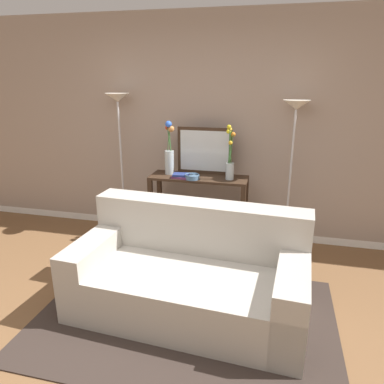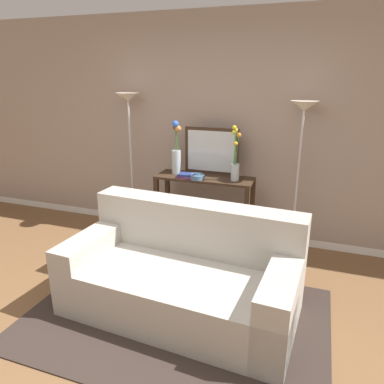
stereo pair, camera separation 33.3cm
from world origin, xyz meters
TOP-DOWN VIEW (x-y plane):
  - ground_plane at (0.00, 0.00)m, footprint 16.00×16.00m
  - back_wall at (0.00, 2.39)m, footprint 12.00×0.15m
  - area_rug at (0.25, 0.58)m, footprint 2.44×1.68m
  - couch at (0.25, 0.74)m, footprint 1.97×1.07m
  - console_table at (0.05, 1.97)m, footprint 1.10×0.37m
  - floor_lamp_left at (-0.95, 2.11)m, footprint 0.28×0.28m
  - floor_lamp_right at (1.05, 2.11)m, footprint 0.28×0.28m
  - wall_mirror at (0.08, 2.12)m, footprint 0.63×0.02m
  - vase_tall_flowers at (-0.31, 2.00)m, footprint 0.12×0.13m
  - vase_short_flowers at (0.40, 1.94)m, footprint 0.10×0.11m
  - fruit_bowl at (-0.00, 1.85)m, footprint 0.16×0.16m
  - book_stack at (-0.13, 1.87)m, footprint 0.22×0.16m
  - book_row_under_console at (-0.21, 1.97)m, footprint 0.38×0.18m

SIDE VIEW (x-z plane):
  - ground_plane at x=0.00m, z-range -0.02..0.00m
  - area_rug at x=0.25m, z-range 0.00..0.01m
  - book_row_under_console at x=-0.21m, z-range -0.01..0.12m
  - couch at x=0.25m, z-range -0.13..0.75m
  - console_table at x=0.05m, z-range 0.15..0.99m
  - book_stack at x=-0.13m, z-range 0.84..0.88m
  - fruit_bowl at x=0.00m, z-range 0.84..0.89m
  - vase_short_flowers at x=0.40m, z-range 0.75..1.35m
  - vase_tall_flowers at x=-0.31m, z-range 0.77..1.38m
  - wall_mirror at x=0.08m, z-range 0.84..1.37m
  - back_wall at x=0.00m, z-range 0.00..2.62m
  - floor_lamp_right at x=1.05m, z-range 0.48..2.17m
  - floor_lamp_left at x=-0.95m, z-range 0.50..2.23m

